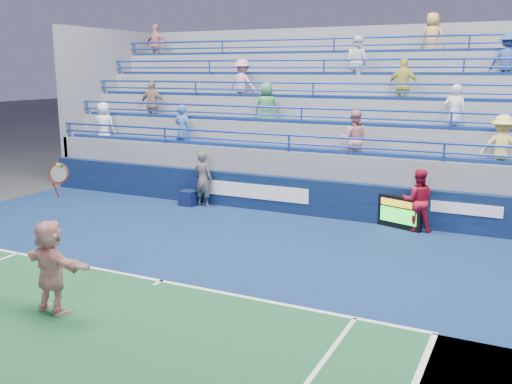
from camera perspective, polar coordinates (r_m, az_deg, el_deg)
The scene contains 8 objects.
ground at distance 12.01m, azimuth -9.46°, elevation -8.86°, with size 120.00×120.00×0.00m, color #333538.
sponsor_wall at distance 17.32m, azimuth 2.99°, elevation -0.29°, with size 18.00×0.32×1.10m.
bleacher_stand at distance 20.63m, azimuth 7.14°, elevation 4.43°, with size 18.00×5.60×6.13m.
serve_speed_board at distance 16.04m, azimuth 14.18°, elevation -2.03°, with size 1.27×0.55×0.90m.
judge_chair at distance 18.38m, azimuth -6.71°, elevation -0.49°, with size 0.52×0.52×0.88m.
tennis_player at distance 10.80m, azimuth -19.81°, elevation -7.01°, with size 1.63×0.69×2.75m.
line_judge at distance 18.13m, azimuth -5.31°, elevation 1.32°, with size 0.65×0.42×1.78m, color #15163B.
ball_girl at distance 15.83m, azimuth 15.88°, elevation -0.81°, with size 0.83×0.64×1.70m, color #A31227.
Camera 1 is at (6.60, -9.08, 4.26)m, focal length 40.00 mm.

